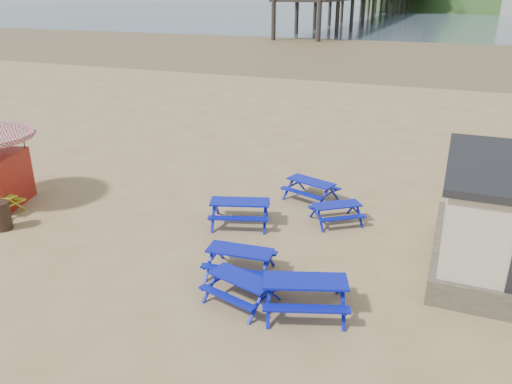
% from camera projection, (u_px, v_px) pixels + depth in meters
% --- Properties ---
extents(ground, '(400.00, 400.00, 0.00)m').
position_uv_depth(ground, '(213.00, 232.00, 16.47)').
color(ground, tan).
rests_on(ground, ground).
extents(wet_sand, '(400.00, 400.00, 0.00)m').
position_uv_depth(wet_sand, '(406.00, 53.00, 63.74)').
color(wet_sand, brown).
rests_on(wet_sand, ground).
extents(sea, '(400.00, 400.00, 0.00)m').
position_uv_depth(sea, '(446.00, 15.00, 162.58)').
color(sea, '#455763').
rests_on(sea, ground).
extents(picnic_table_blue_a, '(2.39, 2.14, 0.83)m').
position_uv_depth(picnic_table_blue_a, '(240.00, 212.00, 16.91)').
color(picnic_table_blue_a, '#111F94').
rests_on(picnic_table_blue_a, ground).
extents(picnic_table_blue_b, '(2.18, 1.95, 0.76)m').
position_uv_depth(picnic_table_blue_b, '(311.00, 190.00, 18.89)').
color(picnic_table_blue_b, '#111F94').
rests_on(picnic_table_blue_b, ground).
extents(picnic_table_blue_c, '(2.08, 2.01, 0.68)m').
position_uv_depth(picnic_table_blue_c, '(336.00, 213.00, 17.03)').
color(picnic_table_blue_c, '#111F94').
rests_on(picnic_table_blue_c, ground).
extents(picnic_table_blue_d, '(1.94, 1.62, 0.76)m').
position_uv_depth(picnic_table_blue_d, '(240.00, 262.00, 13.91)').
color(picnic_table_blue_d, '#111F94').
rests_on(picnic_table_blue_d, ground).
extents(picnic_table_blue_e, '(1.99, 1.75, 0.71)m').
position_uv_depth(picnic_table_blue_e, '(241.00, 289.00, 12.67)').
color(picnic_table_blue_e, '#111F94').
rests_on(picnic_table_blue_e, ground).
extents(picnic_table_blue_f, '(2.49, 2.25, 0.86)m').
position_uv_depth(picnic_table_blue_f, '(305.00, 295.00, 12.29)').
color(picnic_table_blue_f, '#111F94').
rests_on(picnic_table_blue_f, ground).
extents(litter_bin, '(0.66, 0.66, 0.96)m').
position_uv_depth(litter_bin, '(1.00, 216.00, 16.50)').
color(litter_bin, '#342218').
rests_on(litter_bin, ground).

